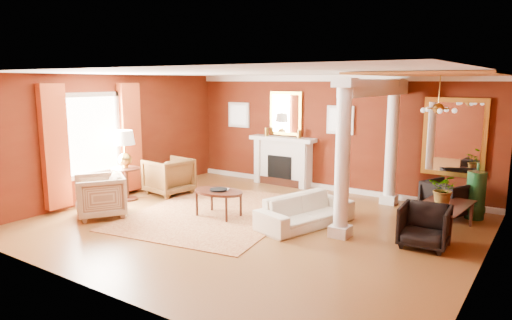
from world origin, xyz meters
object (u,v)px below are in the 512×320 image
Objects in this scene: dining_table at (444,211)px; side_table at (125,153)px; sofa at (306,206)px; coffee_table at (219,193)px; armchair_leopard at (169,174)px; armchair_stripe at (100,194)px.

side_table is at bearing 109.62° from dining_table.
sofa is 1.82m from coffee_table.
side_table reaches higher than armchair_leopard.
sofa is 1.22× the size of side_table.
armchair_stripe is (-3.75, -1.82, 0.09)m from sofa.
side_table is at bearing -15.82° from armchair_leopard.
sofa reaches higher than coffee_table.
coffee_table is 4.33m from dining_table.
sofa is at bearing 92.95° from armchair_leopard.
armchair_stripe is 2.42m from coffee_table.
side_table is (-0.42, -0.96, 0.62)m from armchair_leopard.
dining_table is at bearing -47.97° from sofa.
sofa is 2.03× the size of armchair_leopard.
side_table is at bearing 114.60° from sofa.
side_table reaches higher than coffee_table.
sofa is at bearing 14.84° from coffee_table.
dining_table is at bearing 104.66° from armchair_leopard.
armchair_stripe is 1.51m from side_table.
armchair_leopard is (-3.97, 0.34, 0.10)m from sofa.
side_table is 1.12× the size of dining_table.
side_table reaches higher than armchair_stripe.
side_table is at bearing 150.37° from armchair_stripe.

